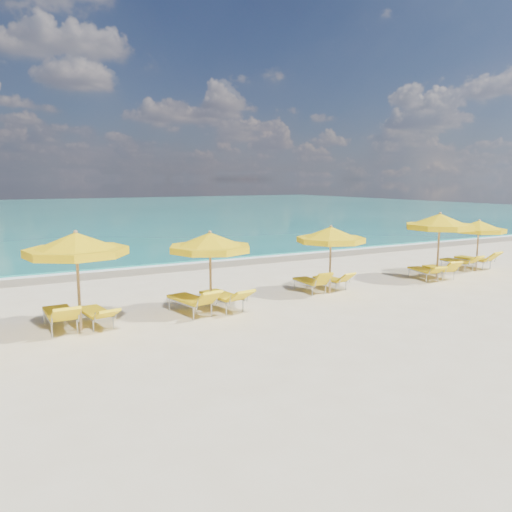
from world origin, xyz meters
TOP-DOWN VIEW (x-y plane):
  - ground_plane at (0.00, 0.00)m, footprint 120.00×120.00m
  - ocean at (0.00, 48.00)m, footprint 120.00×80.00m
  - wet_sand_band at (0.00, 7.40)m, footprint 120.00×2.60m
  - foam_line at (0.00, 8.20)m, footprint 120.00×1.20m
  - whitecap_near at (-6.00, 17.00)m, footprint 14.00×0.36m
  - whitecap_far at (8.00, 24.00)m, footprint 18.00×0.30m
  - umbrella_3 at (-6.03, -0.33)m, footprint 2.95×2.95m
  - umbrella_4 at (-2.50, -0.39)m, footprint 2.41×2.41m
  - umbrella_5 at (1.95, -0.03)m, footprint 2.40×2.40m
  - umbrella_6 at (6.91, -0.13)m, footprint 3.27×3.27m
  - umbrella_7 at (9.81, 0.38)m, footprint 2.25×2.25m
  - lounger_3_left at (-6.45, 0.04)m, footprint 0.71×1.99m
  - lounger_3_right at (-5.60, -0.08)m, footprint 0.82×1.83m
  - lounger_4_left at (-3.02, -0.19)m, footprint 1.00×2.04m
  - lounger_4_right at (-2.02, -0.17)m, footprint 0.96×2.06m
  - lounger_5_left at (1.52, 0.47)m, footprint 0.64×1.68m
  - lounger_5_right at (2.46, 0.57)m, footprint 0.74×1.65m
  - lounger_6_left at (6.53, 0.16)m, footprint 0.89×1.80m
  - lounger_6_right at (7.27, 0.08)m, footprint 0.89×1.77m
  - lounger_7_left at (9.38, 0.94)m, footprint 0.67×1.79m
  - lounger_7_right at (10.33, 0.90)m, footprint 0.83×1.93m

SIDE VIEW (x-z plane):
  - ground_plane at x=0.00m, z-range 0.00..0.00m
  - ocean at x=0.00m, z-range -0.15..0.15m
  - wet_sand_band at x=0.00m, z-range -0.01..0.01m
  - foam_line at x=0.00m, z-range -0.01..0.01m
  - whitecap_near at x=-6.00m, z-range -0.03..0.03m
  - whitecap_far at x=8.00m, z-range -0.03..0.03m
  - lounger_5_right at x=2.46m, z-range -0.16..0.55m
  - lounger_6_left at x=6.53m, z-range -0.13..0.54m
  - lounger_3_right at x=-5.60m, z-range -0.13..0.54m
  - lounger_7_left at x=9.38m, z-range -0.15..0.58m
  - lounger_5_left at x=1.52m, z-range -0.20..0.63m
  - lounger_6_right at x=7.27m, z-range -0.19..0.62m
  - lounger_7_right at x=10.33m, z-range -0.19..0.65m
  - lounger_4_right at x=-2.02m, z-range -0.16..0.63m
  - lounger_3_left at x=-6.45m, z-range -0.18..0.66m
  - lounger_4_left at x=-3.02m, z-range -0.19..0.68m
  - umbrella_7 at x=9.81m, z-range 0.76..2.90m
  - umbrella_5 at x=1.95m, z-range 0.80..3.09m
  - umbrella_4 at x=-2.50m, z-range 0.83..3.19m
  - umbrella_3 at x=-6.03m, z-range 0.89..3.43m
  - umbrella_6 at x=6.91m, z-range 0.90..3.46m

